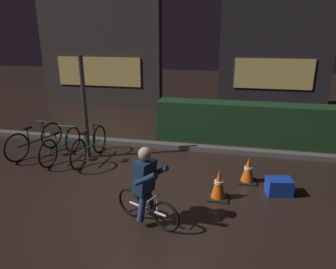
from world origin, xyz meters
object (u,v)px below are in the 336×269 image
parked_bike_leftmost (35,141)px  parked_bike_left_mid (61,145)px  traffic_cone_far (248,170)px  blue_crate (279,186)px  parked_bike_center_left (89,146)px  cyclist (146,185)px  traffic_cone_near (219,185)px  street_post (85,109)px

parked_bike_leftmost → parked_bike_left_mid: (0.77, -0.14, -0.01)m
traffic_cone_far → blue_crate: bearing=-34.1°
parked_bike_center_left → cyclist: size_ratio=1.38×
parked_bike_left_mid → traffic_cone_near: size_ratio=2.90×
parked_bike_left_mid → blue_crate: parked_bike_left_mid is taller
street_post → cyclist: (2.11, -2.26, -0.55)m
traffic_cone_near → traffic_cone_far: 0.93m
street_post → parked_bike_left_mid: (-0.54, -0.26, -0.85)m
street_post → parked_bike_center_left: street_post is taller
parked_bike_leftmost → traffic_cone_far: 5.00m
traffic_cone_near → street_post: bearing=157.5°
parked_bike_leftmost → parked_bike_center_left: 1.46m
street_post → traffic_cone_near: 3.52m
parked_bike_center_left → traffic_cone_far: bearing=-94.5°
parked_bike_leftmost → parked_bike_center_left: size_ratio=0.95×
street_post → traffic_cone_far: street_post is taller
parked_bike_left_mid → traffic_cone_far: 4.22m
street_post → traffic_cone_near: size_ratio=4.27×
parked_bike_leftmost → parked_bike_center_left: (1.45, -0.07, 0.01)m
cyclist → parked_bike_left_mid: bearing=165.5°
parked_bike_leftmost → blue_crate: size_ratio=3.73×
traffic_cone_near → cyclist: cyclist is taller
parked_bike_leftmost → street_post: bearing=-69.8°
street_post → parked_bike_center_left: (0.14, -0.19, -0.82)m
traffic_cone_near → blue_crate: traffic_cone_near is taller
parked_bike_leftmost → parked_bike_left_mid: bearing=-85.2°
parked_bike_left_mid → traffic_cone_far: (4.21, -0.27, -0.09)m
blue_crate → cyclist: size_ratio=0.35×
parked_bike_leftmost → parked_bike_left_mid: size_ratio=1.02×
traffic_cone_near → cyclist: (-1.04, -0.96, 0.36)m
street_post → parked_bike_leftmost: street_post is taller
street_post → parked_bike_leftmost: bearing=-174.7°
parked_bike_leftmost → parked_bike_center_left: bearing=-77.9°
parked_bike_left_mid → blue_crate: (4.76, -0.64, -0.19)m
traffic_cone_near → traffic_cone_far: bearing=55.7°
street_post → traffic_cone_near: bearing=-22.5°
street_post → blue_crate: (4.22, -0.90, -1.03)m
cyclist → traffic_cone_far: bearing=70.3°
street_post → blue_crate: bearing=-12.0°
street_post → cyclist: street_post is taller
parked_bike_left_mid → parked_bike_center_left: bearing=-80.9°
parked_bike_leftmost → parked_bike_left_mid: parked_bike_leftmost is taller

